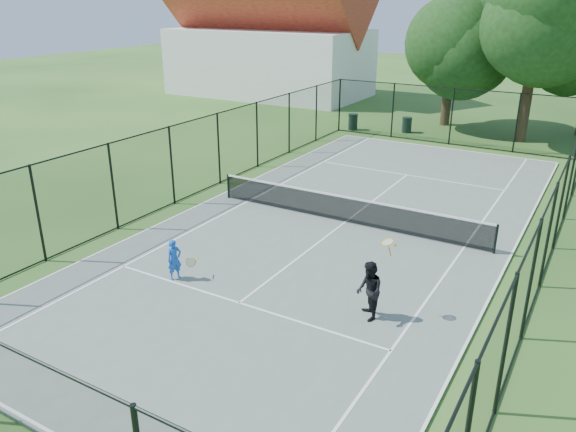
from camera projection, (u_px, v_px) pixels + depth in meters
The scene contains 11 objects.
ground at pixel (345, 224), 19.55m from camera, with size 120.00×120.00×0.00m, color #27501B.
tennis_court at pixel (345, 223), 19.54m from camera, with size 11.00×24.00×0.06m, color slate.
tennis_net at pixel (346, 208), 19.34m from camera, with size 10.08×0.08×0.95m.
fence at pixel (347, 183), 19.00m from camera, with size 13.10×26.10×3.00m.
tree_near_left at pixel (453, 41), 32.76m from camera, with size 6.16×6.16×8.03m.
tree_near_mid at pixel (537, 30), 28.51m from camera, with size 7.16×7.16×9.37m.
building at pixel (269, 30), 43.41m from camera, with size 15.30×8.15×11.87m.
trash_bin_left at pixel (353, 122), 33.11m from camera, with size 0.58×0.58×0.94m.
trash_bin_right at pixel (407, 125), 32.45m from camera, with size 0.58×0.58×0.88m.
player_blue at pixel (175, 260), 15.43m from camera, with size 0.79×0.49×1.16m.
player_black at pixel (369, 291), 13.47m from camera, with size 0.88×0.97×2.02m.
Camera 1 is at (7.46, -16.60, 7.41)m, focal length 35.00 mm.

